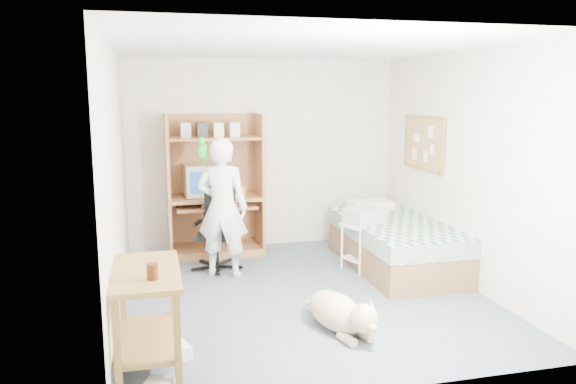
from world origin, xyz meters
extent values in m
plane|color=#44515D|center=(0.00, 0.00, 0.00)|extent=(4.00, 4.00, 0.00)
cube|color=beige|center=(0.00, 2.00, 1.25)|extent=(3.60, 0.02, 2.50)
cube|color=beige|center=(1.80, 0.00, 1.25)|extent=(0.02, 4.00, 2.50)
cube|color=beige|center=(-1.80, 0.00, 1.25)|extent=(0.02, 4.00, 2.50)
cube|color=white|center=(0.00, 0.00, 2.50)|extent=(3.60, 4.00, 0.02)
cube|color=brown|center=(-1.28, 1.70, 0.90)|extent=(0.04, 0.60, 1.80)
cube|color=brown|center=(-0.12, 1.70, 0.90)|extent=(0.04, 0.60, 1.80)
cube|color=brown|center=(-0.70, 1.99, 0.90)|extent=(1.20, 0.02, 1.80)
cube|color=brown|center=(-0.70, 1.70, 0.74)|extent=(1.12, 0.60, 0.04)
cube|color=brown|center=(-0.70, 1.62, 0.64)|extent=(1.00, 0.50, 0.03)
cube|color=brown|center=(-0.70, 1.70, 1.50)|extent=(1.12, 0.55, 0.03)
cube|color=brown|center=(-0.70, 1.70, 0.05)|extent=(1.12, 0.60, 0.10)
cube|color=brown|center=(1.30, 0.60, 0.18)|extent=(1.00, 2.00, 0.36)
cube|color=#2C7777|center=(1.30, 0.60, 0.46)|extent=(1.02, 2.02, 0.20)
cube|color=white|center=(1.30, 1.40, 0.60)|extent=(0.55, 0.35, 0.12)
cube|color=olive|center=(-1.55, -1.20, 0.73)|extent=(0.50, 1.00, 0.04)
cube|color=olive|center=(-1.75, -1.65, 0.35)|extent=(0.05, 0.05, 0.70)
cube|color=olive|center=(-1.35, -1.65, 0.35)|extent=(0.05, 0.05, 0.70)
cube|color=olive|center=(-1.75, -0.75, 0.35)|extent=(0.05, 0.05, 0.70)
cube|color=olive|center=(-1.35, -0.75, 0.35)|extent=(0.05, 0.05, 0.70)
cube|color=olive|center=(-1.55, -1.20, 0.20)|extent=(0.46, 0.92, 0.03)
cube|color=#9C7445|center=(1.78, 0.90, 1.45)|extent=(0.03, 0.90, 0.60)
cube|color=olive|center=(1.77, 0.90, 1.76)|extent=(0.04, 0.94, 0.04)
cube|color=olive|center=(1.77, 0.90, 1.14)|extent=(0.04, 0.94, 0.04)
cylinder|color=black|center=(-0.77, 1.04, 0.04)|extent=(0.54, 0.54, 0.05)
cylinder|color=black|center=(-0.77, 1.04, 0.21)|extent=(0.05, 0.05, 0.36)
cube|color=black|center=(-0.77, 1.04, 0.42)|extent=(0.53, 0.53, 0.07)
cube|color=black|center=(-0.70, 1.23, 0.71)|extent=(0.37, 0.19, 0.49)
cube|color=black|center=(-0.98, 1.12, 0.55)|extent=(0.13, 0.26, 0.04)
cube|color=black|center=(-0.56, 0.96, 0.55)|extent=(0.13, 0.26, 0.04)
imported|color=white|center=(-0.72, 0.79, 0.79)|extent=(0.67, 0.56, 1.58)
ellipsoid|color=#127E1B|center=(-0.92, 0.81, 1.43)|extent=(0.12, 0.12, 0.19)
sphere|color=#127E1B|center=(-0.93, 0.78, 1.54)|extent=(0.08, 0.08, 0.08)
cone|color=#D44612|center=(-0.95, 0.74, 1.54)|extent=(0.04, 0.05, 0.03)
cylinder|color=#127E1B|center=(-0.91, 0.85, 1.32)|extent=(0.07, 0.13, 0.11)
ellipsoid|color=tan|center=(0.05, -0.92, 0.16)|extent=(0.52, 0.78, 0.32)
sphere|color=tan|center=(0.16, -1.31, 0.24)|extent=(0.24, 0.24, 0.24)
cone|color=tan|center=(0.11, -1.34, 0.35)|extent=(0.07, 0.07, 0.09)
cone|color=tan|center=(0.22, -1.31, 0.35)|extent=(0.07, 0.07, 0.09)
ellipsoid|color=tan|center=(0.18, -1.40, 0.20)|extent=(0.11, 0.15, 0.08)
cylinder|color=tan|center=(-0.05, -0.56, 0.10)|extent=(0.12, 0.23, 0.11)
cube|color=white|center=(0.92, 0.64, 0.53)|extent=(0.56, 0.51, 0.04)
cube|color=white|center=(0.92, 0.64, 0.14)|extent=(0.52, 0.46, 0.03)
cylinder|color=white|center=(0.72, 0.49, 0.27)|extent=(0.03, 0.03, 0.53)
cylinder|color=white|center=(1.12, 0.49, 0.27)|extent=(0.03, 0.03, 0.53)
cylinder|color=white|center=(0.72, 0.80, 0.27)|extent=(0.03, 0.03, 0.53)
cylinder|color=white|center=(1.12, 0.80, 0.27)|extent=(0.03, 0.03, 0.53)
cube|color=#ABACA7|center=(0.92, 0.64, 0.64)|extent=(0.51, 0.45, 0.18)
cube|color=beige|center=(-0.87, 1.75, 0.97)|extent=(0.44, 0.46, 0.39)
cube|color=navy|center=(-0.86, 1.53, 0.97)|extent=(0.33, 0.03, 0.27)
cube|color=beige|center=(-0.66, 1.58, 0.67)|extent=(0.46, 0.21, 0.03)
cylinder|color=gold|center=(-0.35, 1.65, 0.82)|extent=(0.08, 0.08, 0.12)
cylinder|color=#3D1D09|center=(-1.50, -1.44, 0.81)|extent=(0.08, 0.08, 0.12)
cube|color=silver|center=(-1.37, -1.15, 0.05)|extent=(0.30, 0.27, 0.10)
camera|label=1|loc=(-1.48, -5.36, 2.05)|focal=35.00mm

